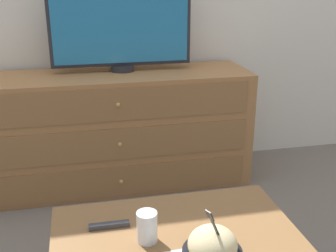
{
  "coord_description": "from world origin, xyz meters",
  "views": [
    {
      "loc": [
        -0.27,
        -2.63,
        1.23
      ],
      "look_at": [
        0.03,
        -1.22,
        0.7
      ],
      "focal_mm": 45.0,
      "sensor_mm": 36.0,
      "label": 1
    }
  ],
  "objects": [
    {
      "name": "takeout_bowl",
      "position": [
        0.08,
        -1.61,
        0.45
      ],
      "size": [
        0.18,
        0.18,
        0.2
      ],
      "color": "black",
      "rests_on": "coffee_table"
    },
    {
      "name": "tv",
      "position": [
        -0.02,
        -0.19,
        0.96
      ],
      "size": [
        0.81,
        0.14,
        0.54
      ],
      "color": "#232328",
      "rests_on": "dresser"
    },
    {
      "name": "dresser",
      "position": [
        -0.08,
        -0.26,
        0.34
      ],
      "size": [
        1.59,
        0.47,
        0.69
      ],
      "color": "#9E6B3D",
      "rests_on": "ground_plane"
    },
    {
      "name": "ground_plane",
      "position": [
        0.0,
        0.0,
        0.0
      ],
      "size": [
        12.0,
        12.0,
        0.0
      ],
      "primitive_type": "plane",
      "color": "#70665B"
    },
    {
      "name": "remote_control",
      "position": [
        -0.21,
        -1.37,
        0.41
      ],
      "size": [
        0.14,
        0.02,
        0.02
      ],
      "color": "#38383D",
      "rests_on": "coffee_table"
    },
    {
      "name": "drink_cup",
      "position": [
        -0.09,
        -1.47,
        0.45
      ],
      "size": [
        0.07,
        0.07,
        0.11
      ],
      "color": "beige",
      "rests_on": "coffee_table"
    }
  ]
}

